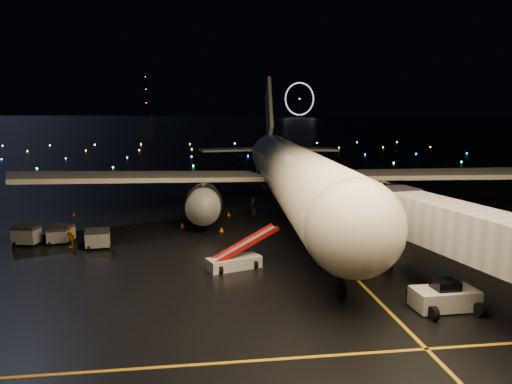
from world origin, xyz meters
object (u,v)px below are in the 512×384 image
belt_loader (234,250)px  baggage_cart_3 (26,235)px  baggage_cart_2 (57,236)px  pushback_tug (445,295)px  crew_c (71,238)px  baggage_cart_1 (63,233)px  airliner (289,141)px  baggage_cart_0 (98,239)px

belt_loader → baggage_cart_3: belt_loader is taller
baggage_cart_2 → baggage_cart_3: (-2.72, -0.07, 0.16)m
pushback_tug → crew_c: (-26.83, 18.11, 0.01)m
crew_c → baggage_cart_1: size_ratio=0.98×
airliner → baggage_cart_1: (-24.12, -9.52, -8.09)m
baggage_cart_0 → baggage_cart_1: bearing=135.7°
airliner → baggage_cart_3: (-27.14, -10.44, -7.99)m
airliner → pushback_tug: size_ratio=15.68×
crew_c → baggage_cart_0: crew_c is taller
crew_c → baggage_cart_0: bearing=30.3°
belt_loader → baggage_cart_2: size_ratio=3.43×
baggage_cart_1 → airliner: bearing=41.3°
crew_c → baggage_cart_1: 2.80m
airliner → baggage_cart_1: bearing=-154.6°
baggage_cart_3 → airliner: bearing=36.0°
baggage_cart_2 → airliner: bearing=13.4°
baggage_cart_2 → baggage_cart_3: bearing=171.9°
belt_loader → pushback_tug: bearing=-58.1°
pushback_tug → airliner: bearing=95.3°
baggage_cart_0 → baggage_cart_1: size_ratio=1.08×
airliner → crew_c: bearing=-148.4°
airliner → pushback_tug: 31.39m
pushback_tug → belt_loader: belt_loader is taller
baggage_cart_0 → baggage_cart_2: bearing=146.3°
crew_c → belt_loader: bearing=13.3°
crew_c → baggage_cart_2: size_ratio=1.06×
baggage_cart_2 → pushback_tug: bearing=-44.3°
baggage_cart_1 → baggage_cart_2: bearing=-89.5°
crew_c → baggage_cart_1: bearing=160.7°
crew_c → airliner: bearing=70.5°
baggage_cart_0 → crew_c: bearing=161.7°
belt_loader → baggage_cart_2: (-15.92, 9.71, -0.74)m
baggage_cart_1 → baggage_cart_3: size_ratio=0.89×
crew_c → baggage_cart_2: (-1.61, 1.62, -0.19)m
crew_c → baggage_cart_3: size_ratio=0.88×
crew_c → baggage_cart_2: bearing=177.6°
baggage_cart_3 → baggage_cart_2: bearing=16.4°
airliner → pushback_tug: bearing=-78.6°
pushback_tug → baggage_cart_1: size_ratio=2.04×
crew_c → baggage_cart_2: crew_c is taller
airliner → baggage_cart_2: bearing=-153.2°
pushback_tug → baggage_cart_2: bearing=143.0°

